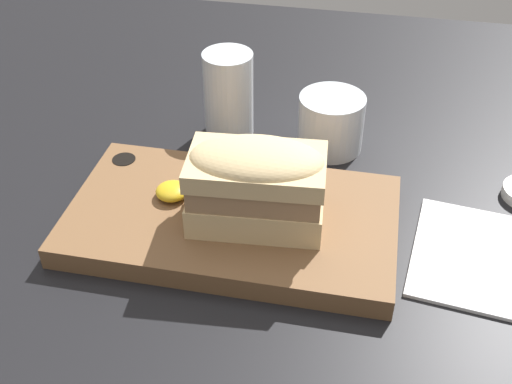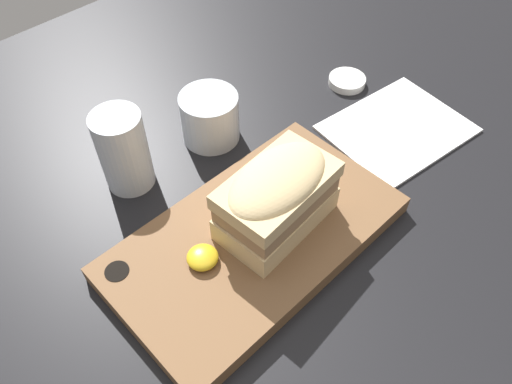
% 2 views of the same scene
% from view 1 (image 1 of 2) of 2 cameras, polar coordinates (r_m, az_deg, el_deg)
% --- Properties ---
extents(dining_table, '(1.69, 1.23, 0.02)m').
position_cam_1_polar(dining_table, '(0.69, 0.15, -4.18)').
color(dining_table, black).
rests_on(dining_table, ground).
extents(serving_board, '(0.34, 0.19, 0.02)m').
position_cam_1_polar(serving_board, '(0.68, -2.25, -2.62)').
color(serving_board, brown).
rests_on(serving_board, dining_table).
extents(sandwich, '(0.14, 0.09, 0.09)m').
position_cam_1_polar(sandwich, '(0.63, 0.10, 0.93)').
color(sandwich, '#DBBC84').
rests_on(sandwich, serving_board).
extents(mustard_dollop, '(0.04, 0.04, 0.01)m').
position_cam_1_polar(mustard_dollop, '(0.69, -7.47, 0.08)').
color(mustard_dollop, gold).
rests_on(mustard_dollop, serving_board).
extents(water_glass, '(0.06, 0.06, 0.11)m').
position_cam_1_polar(water_glass, '(0.82, -2.44, 8.23)').
color(water_glass, silver).
rests_on(water_glass, dining_table).
extents(wine_glass, '(0.08, 0.08, 0.07)m').
position_cam_1_polar(wine_glass, '(0.80, 6.65, 5.90)').
color(wine_glass, silver).
rests_on(wine_glass, dining_table).
extents(napkin, '(0.21, 0.18, 0.00)m').
position_cam_1_polar(napkin, '(0.69, 21.78, -6.28)').
color(napkin, white).
rests_on(napkin, dining_table).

